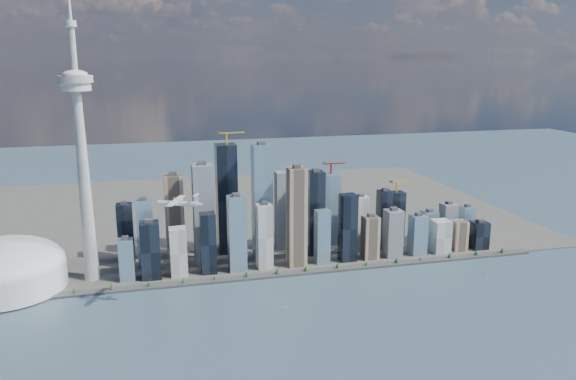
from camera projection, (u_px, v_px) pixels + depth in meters
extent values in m
plane|color=#334959|center=(299.00, 343.00, 785.21)|extent=(4000.00, 4000.00, 0.00)
cube|color=#383838|center=(263.00, 276.00, 1020.67)|extent=(1100.00, 22.00, 4.00)
cube|color=#4C4C47|center=(228.00, 212.00, 1445.46)|extent=(1400.00, 900.00, 3.00)
cylinder|color=#3F2D1E|center=(32.00, 296.00, 927.58)|extent=(1.00, 1.00, 2.40)
cone|color=#163F17|center=(32.00, 294.00, 926.75)|extent=(7.20, 7.20, 8.00)
cylinder|color=#3F2D1E|center=(87.00, 291.00, 948.10)|extent=(1.00, 1.00, 2.40)
cone|color=#163F17|center=(87.00, 289.00, 947.27)|extent=(7.20, 7.20, 8.00)
cylinder|color=#3F2D1E|center=(140.00, 286.00, 968.63)|extent=(1.00, 1.00, 2.40)
cone|color=#163F17|center=(140.00, 284.00, 967.79)|extent=(7.20, 7.20, 8.00)
cylinder|color=#3F2D1E|center=(191.00, 281.00, 989.15)|extent=(1.00, 1.00, 2.40)
cone|color=#163F17|center=(191.00, 279.00, 988.32)|extent=(7.20, 7.20, 8.00)
cylinder|color=#3F2D1E|center=(239.00, 277.00, 1009.67)|extent=(1.00, 1.00, 2.40)
cone|color=#163F17|center=(239.00, 275.00, 1008.84)|extent=(7.20, 7.20, 8.00)
cylinder|color=#3F2D1E|center=(286.00, 272.00, 1030.20)|extent=(1.00, 1.00, 2.40)
cone|color=#163F17|center=(286.00, 270.00, 1029.37)|extent=(7.20, 7.20, 8.00)
cylinder|color=#3F2D1E|center=(331.00, 268.00, 1050.72)|extent=(1.00, 1.00, 2.40)
cone|color=#163F17|center=(331.00, 266.00, 1049.89)|extent=(7.20, 7.20, 8.00)
cylinder|color=#3F2D1E|center=(374.00, 264.00, 1071.24)|extent=(1.00, 1.00, 2.40)
cone|color=#163F17|center=(374.00, 262.00, 1070.41)|extent=(7.20, 7.20, 8.00)
cylinder|color=#3F2D1E|center=(416.00, 260.00, 1091.77)|extent=(1.00, 1.00, 2.40)
cone|color=#163F17|center=(416.00, 258.00, 1090.94)|extent=(7.20, 7.20, 8.00)
cylinder|color=#3F2D1E|center=(455.00, 256.00, 1112.29)|extent=(1.00, 1.00, 2.40)
cone|color=#163F17|center=(456.00, 255.00, 1111.46)|extent=(7.20, 7.20, 8.00)
cylinder|color=#3F2D1E|center=(494.00, 253.00, 1132.82)|extent=(1.00, 1.00, 2.40)
cone|color=#163F17|center=(494.00, 251.00, 1131.98)|extent=(7.20, 7.20, 8.00)
cube|color=black|center=(148.00, 250.00, 998.86)|extent=(34.00, 34.00, 103.67)
cube|color=#7B9DB9|center=(148.00, 234.00, 1042.78)|extent=(30.00, 30.00, 131.95)
cube|color=silver|center=(177.00, 252.00, 1012.33)|extent=(30.00, 30.00, 89.54)
cube|color=tan|center=(173.00, 216.00, 1102.72)|extent=(36.00, 36.00, 164.93)
cube|color=slate|center=(204.00, 215.00, 1060.57)|extent=(38.00, 38.00, 193.21)
cube|color=black|center=(207.00, 243.00, 1022.64)|extent=(28.00, 28.00, 113.10)
cube|color=#7B9DB9|center=(237.00, 234.00, 1032.40)|extent=(32.00, 32.00, 141.37)
cube|color=black|center=(228.00, 199.00, 1122.24)|extent=(40.00, 40.00, 221.48)
cube|color=#7B9DB9|center=(261.00, 203.00, 1082.81)|extent=(36.00, 36.00, 226.19)
cube|color=silver|center=(266.00, 236.00, 1047.60)|extent=(28.00, 28.00, 122.52)
cube|color=tan|center=(295.00, 217.00, 1053.00)|extent=(34.00, 34.00, 188.49)
cube|color=slate|center=(282.00, 210.00, 1155.36)|extent=(30.00, 30.00, 160.22)
cube|color=black|center=(315.00, 213.00, 1115.39)|extent=(32.00, 32.00, 169.65)
cube|color=#7B9DB9|center=(322.00, 237.00, 1075.82)|extent=(26.00, 26.00, 103.67)
cube|color=black|center=(347.00, 228.00, 1084.40)|extent=(30.00, 30.00, 131.95)
cube|color=#7B9DB9|center=(330.00, 209.00, 1181.31)|extent=(34.00, 34.00, 150.80)
cube|color=silver|center=(362.00, 223.00, 1145.60)|extent=(28.00, 28.00, 113.10)
cube|color=tan|center=(371.00, 237.00, 1101.68)|extent=(30.00, 30.00, 84.82)
cube|color=slate|center=(394.00, 233.00, 1112.43)|extent=(32.00, 32.00, 94.25)
cube|color=black|center=(384.00, 219.00, 1156.35)|extent=(26.00, 26.00, 122.52)
cube|color=#7B9DB9|center=(417.00, 235.00, 1125.91)|extent=(30.00, 30.00, 80.11)
cube|color=black|center=(395.00, 215.00, 1222.28)|extent=(28.00, 28.00, 103.67)
cube|color=#7B9DB9|center=(428.00, 228.00, 1186.02)|extent=(30.00, 30.00, 70.69)
cube|color=silver|center=(440.00, 236.00, 1139.38)|extent=(34.00, 34.00, 65.97)
cube|color=tan|center=(459.00, 236.00, 1150.58)|extent=(28.00, 28.00, 61.26)
cube|color=slate|center=(447.00, 223.00, 1195.05)|extent=(30.00, 30.00, 84.82)
cube|color=black|center=(479.00, 235.00, 1161.78)|extent=(32.00, 32.00, 56.55)
cube|color=#7B9DB9|center=(466.00, 224.00, 1206.79)|extent=(26.00, 26.00, 75.40)
cube|color=black|center=(126.00, 232.00, 1087.39)|extent=(30.00, 30.00, 113.10)
cube|color=#7B9DB9|center=(125.00, 260.00, 992.65)|extent=(26.00, 26.00, 75.40)
cube|color=gold|center=(227.00, 139.00, 1094.12)|extent=(3.00, 3.00, 22.00)
cube|color=gold|center=(231.00, 133.00, 1093.54)|extent=(55.00, 2.20, 2.20)
cube|color=#383838|center=(218.00, 132.00, 1087.21)|extent=(6.00, 4.00, 4.00)
cube|color=maroon|center=(331.00, 169.00, 1161.36)|extent=(3.00, 3.00, 22.00)
cube|color=maroon|center=(334.00, 163.00, 1160.53)|extent=(48.00, 2.20, 2.20)
cube|color=#383838|center=(324.00, 163.00, 1154.95)|extent=(6.00, 4.00, 4.00)
cube|color=gold|center=(397.00, 187.00, 1207.77)|extent=(3.00, 3.00, 22.00)
cube|color=gold|center=(400.00, 182.00, 1206.82)|extent=(45.00, 2.20, 2.20)
cube|color=#383838|center=(391.00, 181.00, 1201.57)|extent=(6.00, 4.00, 4.00)
cone|color=gray|center=(85.00, 186.00, 966.77)|extent=(26.00, 26.00, 340.00)
cylinder|color=silver|center=(76.00, 86.00, 927.51)|extent=(48.00, 48.00, 14.00)
cylinder|color=gray|center=(75.00, 79.00, 924.74)|extent=(56.00, 56.00, 12.00)
ellipsoid|color=silver|center=(75.00, 74.00, 922.89)|extent=(40.00, 40.00, 14.00)
cylinder|color=gray|center=(73.00, 49.00, 913.65)|extent=(11.00, 11.00, 80.00)
cylinder|color=silver|center=(71.00, 24.00, 904.42)|extent=(18.00, 18.00, 10.00)
cylinder|color=silver|center=(5.00, 276.00, 958.35)|extent=(200.00, 200.00, 44.00)
ellipsoid|color=silver|center=(3.00, 264.00, 953.27)|extent=(200.00, 200.00, 84.00)
cylinder|color=white|center=(177.00, 203.00, 836.64)|extent=(58.57, 28.88, 7.39)
cone|color=white|center=(157.00, 203.00, 840.56)|extent=(10.23, 9.84, 7.39)
cone|color=white|center=(198.00, 204.00, 832.58)|extent=(13.45, 11.11, 7.39)
cube|color=white|center=(176.00, 201.00, 836.03)|extent=(32.30, 63.54, 1.15)
cylinder|color=white|center=(173.00, 204.00, 824.20)|extent=(13.34, 8.52, 4.16)
cylinder|color=white|center=(179.00, 200.00, 848.71)|extent=(13.34, 8.52, 4.16)
cylinder|color=#3F3F3F|center=(169.00, 204.00, 825.07)|extent=(3.71, 8.72, 9.24)
cylinder|color=#3F3F3F|center=(174.00, 200.00, 849.58)|extent=(3.71, 8.72, 9.24)
cube|color=white|center=(196.00, 199.00, 831.31)|extent=(6.35, 3.23, 12.70)
cube|color=white|center=(196.00, 195.00, 829.82)|extent=(12.34, 21.20, 0.81)
cube|color=white|center=(286.00, 307.00, 896.77)|extent=(5.88, 3.40, 0.75)
cylinder|color=#999999|center=(286.00, 305.00, 895.77)|extent=(0.23, 0.23, 8.45)
cube|color=white|center=(487.00, 278.00, 1014.35)|extent=(5.69, 3.57, 0.73)
cylinder|color=#999999|center=(487.00, 276.00, 1013.38)|extent=(0.22, 0.22, 8.21)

